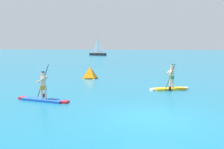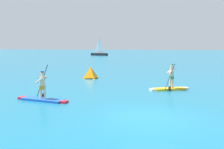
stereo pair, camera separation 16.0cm
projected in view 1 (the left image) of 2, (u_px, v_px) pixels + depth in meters
name	position (u px, v px, depth m)	size (l,w,h in m)	color
ground	(151.00, 118.00, 10.26)	(440.00, 440.00, 0.00)	#196B8C
paddleboarder_near_left	(43.00, 95.00, 13.44)	(3.14, 1.06, 2.00)	blue
paddleboarder_mid_center	(170.00, 84.00, 16.91)	(2.67, 1.73, 1.86)	yellow
race_marker_buoy	(90.00, 73.00, 23.00)	(1.65, 1.65, 1.10)	orange
sailboat_left_horizon	(98.00, 53.00, 81.66)	(6.08, 2.82, 6.49)	black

